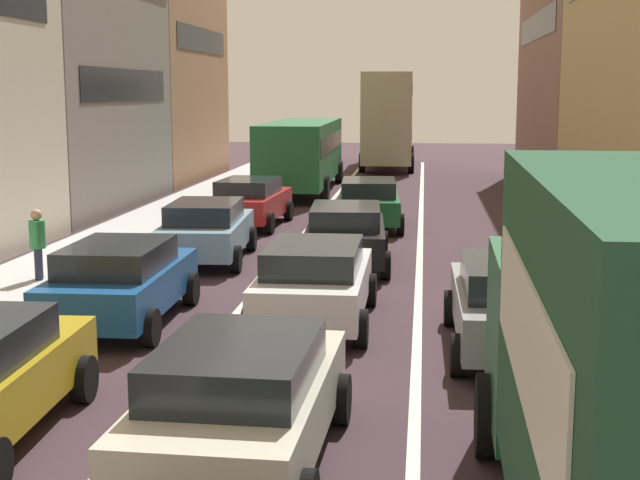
# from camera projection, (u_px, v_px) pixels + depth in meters

# --- Properties ---
(sidewalk_left) EXTENTS (2.60, 64.00, 0.14)m
(sidewalk_left) POSITION_uv_depth(u_px,v_px,m) (107.00, 243.00, 24.49)
(sidewalk_left) COLOR #BBBBBB
(sidewalk_left) RESTS_ON ground
(lane_stripe_left) EXTENTS (0.16, 60.00, 0.01)m
(lane_stripe_left) POSITION_uv_depth(u_px,v_px,m) (290.00, 249.00, 23.94)
(lane_stripe_left) COLOR silver
(lane_stripe_left) RESTS_ON ground
(lane_stripe_right) EXTENTS (0.16, 60.00, 0.01)m
(lane_stripe_right) POSITION_uv_depth(u_px,v_px,m) (420.00, 252.00, 23.56)
(lane_stripe_right) COLOR silver
(lane_stripe_right) RESTS_ON ground
(sedan_centre_lane_second) EXTENTS (2.15, 4.35, 1.49)m
(sedan_centre_lane_second) POSITION_uv_depth(u_px,v_px,m) (241.00, 399.00, 9.95)
(sedan_centre_lane_second) COLOR beige
(sedan_centre_lane_second) RESTS_ON ground
(hatchback_centre_lane_third) EXTENTS (2.08, 4.31, 1.49)m
(hatchback_centre_lane_third) POSITION_uv_depth(u_px,v_px,m) (315.00, 281.00, 16.17)
(hatchback_centre_lane_third) COLOR silver
(hatchback_centre_lane_third) RESTS_ON ground
(sedan_left_lane_third) EXTENTS (2.15, 4.34, 1.49)m
(sedan_left_lane_third) POSITION_uv_depth(u_px,v_px,m) (121.00, 280.00, 16.21)
(sedan_left_lane_third) COLOR #194C8C
(sedan_left_lane_third) RESTS_ON ground
(coupe_centre_lane_fourth) EXTENTS (2.28, 4.40, 1.49)m
(coupe_centre_lane_fourth) POSITION_uv_depth(u_px,v_px,m) (346.00, 234.00, 21.45)
(coupe_centre_lane_fourth) COLOR black
(coupe_centre_lane_fourth) RESTS_ON ground
(sedan_left_lane_fourth) EXTENTS (2.29, 4.41, 1.49)m
(sedan_left_lane_fourth) POSITION_uv_depth(u_px,v_px,m) (206.00, 229.00, 22.19)
(sedan_left_lane_fourth) COLOR #759EB7
(sedan_left_lane_fourth) RESTS_ON ground
(sedan_centre_lane_fifth) EXTENTS (2.27, 4.40, 1.49)m
(sedan_centre_lane_fifth) POSITION_uv_depth(u_px,v_px,m) (369.00, 202.00, 27.62)
(sedan_centre_lane_fifth) COLOR #19592D
(sedan_centre_lane_fifth) RESTS_ON ground
(sedan_left_lane_fifth) EXTENTS (2.22, 4.38, 1.49)m
(sedan_left_lane_fifth) POSITION_uv_depth(u_px,v_px,m) (250.00, 201.00, 27.88)
(sedan_left_lane_fifth) COLOR #A51E1E
(sedan_left_lane_fifth) RESTS_ON ground
(sedan_right_lane_behind_truck) EXTENTS (2.10, 4.32, 1.49)m
(sedan_right_lane_behind_truck) POSITION_uv_depth(u_px,v_px,m) (513.00, 303.00, 14.50)
(sedan_right_lane_behind_truck) COLOR gray
(sedan_right_lane_behind_truck) RESTS_ON ground
(bus_mid_queue_primary) EXTENTS (2.93, 10.54, 2.90)m
(bus_mid_queue_primary) POSITION_uv_depth(u_px,v_px,m) (302.00, 149.00, 37.37)
(bus_mid_queue_primary) COLOR #1E6033
(bus_mid_queue_primary) RESTS_ON ground
(bus_far_queue_secondary) EXTENTS (2.92, 10.54, 5.06)m
(bus_far_queue_secondary) POSITION_uv_depth(u_px,v_px,m) (389.00, 115.00, 49.01)
(bus_far_queue_secondary) COLOR #BFB793
(bus_far_queue_secondary) RESTS_ON ground
(pedestrian_far_sidewalk) EXTENTS (0.34, 0.52, 1.66)m
(pedestrian_far_sidewalk) POSITION_uv_depth(u_px,v_px,m) (38.00, 242.00, 19.36)
(pedestrian_far_sidewalk) COLOR #262D47
(pedestrian_far_sidewalk) RESTS_ON ground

